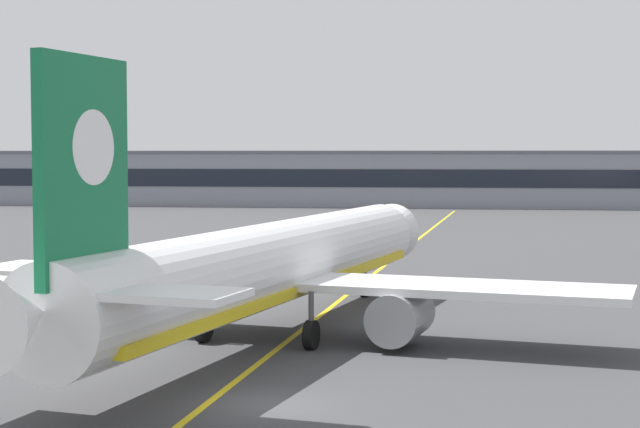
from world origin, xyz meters
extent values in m
plane|color=#3D3D3F|center=(0.00, 0.00, 0.00)|extent=(400.00, 400.00, 0.00)
cube|color=yellow|center=(0.00, 30.00, 0.00)|extent=(12.83, 179.58, 0.01)
cylinder|color=white|center=(-2.04, 12.34, 3.50)|extent=(11.21, 36.00, 3.80)
cone|color=white|center=(1.97, 31.22, 3.50)|extent=(4.07, 3.29, 3.61)
cone|color=white|center=(-6.08, -6.64, 3.90)|extent=(3.37, 3.33, 2.85)
cube|color=gold|center=(-2.04, 12.34, 2.46)|extent=(10.53, 33.17, 0.44)
cube|color=black|center=(1.58, 29.36, 4.17)|extent=(3.02, 1.67, 0.60)
cube|color=white|center=(-1.92, 12.93, 2.65)|extent=(32.30, 11.35, 0.36)
cylinder|color=gray|center=(-8.19, 13.24, 1.43)|extent=(3.00, 4.00, 2.30)
cylinder|color=black|center=(-7.80, 15.05, 1.43)|extent=(1.95, 0.58, 1.95)
cylinder|color=gray|center=(3.94, 10.66, 1.43)|extent=(3.00, 4.00, 2.30)
cylinder|color=black|center=(4.32, 12.47, 1.43)|extent=(1.95, 0.58, 1.95)
cube|color=#147042|center=(-5.33, -3.11, 8.05)|extent=(1.39, 4.78, 7.20)
cylinder|color=white|center=(-5.27, -2.82, 8.77)|extent=(0.93, 2.44, 2.40)
cube|color=white|center=(-5.45, -3.70, 4.36)|extent=(11.34, 5.03, 0.24)
cylinder|color=#4C4C51|center=(0.98, 26.52, 1.48)|extent=(0.24, 0.24, 1.60)
cylinder|color=black|center=(0.98, 26.52, 0.45)|extent=(0.58, 0.96, 0.90)
cylinder|color=#4C4C51|center=(-5.00, 10.92, 1.77)|extent=(0.24, 0.24, 1.60)
cylinder|color=black|center=(-5.00, 10.92, 0.65)|extent=(0.66, 1.35, 1.30)
cylinder|color=#4C4C51|center=(0.09, 9.84, 1.77)|extent=(0.24, 0.24, 1.60)
cylinder|color=black|center=(0.09, 9.84, 0.65)|extent=(0.66, 1.35, 1.30)
cone|color=orange|center=(-0.30, 28.70, 0.28)|extent=(0.36, 0.36, 0.55)
cylinder|color=white|center=(-0.30, 28.70, 0.30)|extent=(0.23, 0.23, 0.07)
cube|color=orange|center=(-0.30, 28.70, 0.01)|extent=(0.44, 0.44, 0.03)
cube|color=gray|center=(-1.93, 131.51, 4.31)|extent=(144.75, 12.00, 8.61)
cube|color=black|center=(-1.93, 125.46, 4.71)|extent=(138.96, 0.12, 2.80)
cube|color=#595C63|center=(-1.93, 131.51, 8.81)|extent=(145.15, 12.40, 0.40)
camera|label=1|loc=(6.26, -34.03, 8.58)|focal=57.47mm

